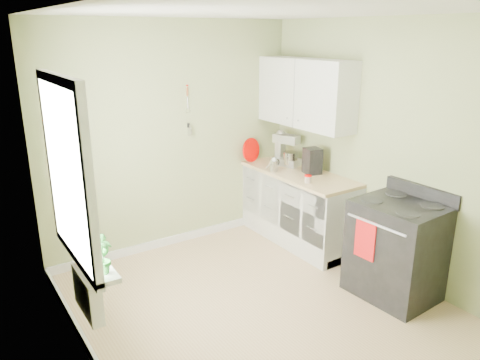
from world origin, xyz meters
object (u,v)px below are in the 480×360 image
coffee_maker (312,162)px  kettle (274,164)px  stand_mixer (286,151)px  stove (397,249)px

coffee_maker → kettle: bearing=135.9°
stand_mixer → kettle: stand_mixer is taller
stove → kettle: stove is taller
kettle → stand_mixer: bearing=26.2°
stand_mixer → kettle: (-0.32, -0.16, -0.10)m
stove → stand_mixer: (0.09, 1.88, 0.60)m
stove → kettle: size_ratio=6.19×
stove → coffee_maker: 1.51m
kettle → coffee_maker: coffee_maker is taller
stove → stand_mixer: size_ratio=2.53×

